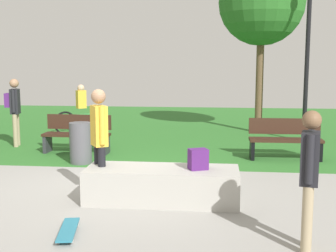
# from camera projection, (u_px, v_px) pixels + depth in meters

# --- Properties ---
(ground_plane) EXTENTS (28.00, 28.00, 0.00)m
(ground_plane) POSITION_uv_depth(u_px,v_px,m) (104.00, 186.00, 7.84)
(ground_plane) COLOR gray
(grass_lawn) EXTENTS (26.60, 12.68, 0.01)m
(grass_lawn) POSITION_uv_depth(u_px,v_px,m) (159.00, 125.00, 15.38)
(grass_lawn) COLOR #2D6B28
(grass_lawn) RESTS_ON ground_plane
(concrete_ledge) EXTENTS (2.38, 0.84, 0.54)m
(concrete_ledge) POSITION_uv_depth(u_px,v_px,m) (162.00, 185.00, 6.93)
(concrete_ledge) COLOR #A8A59E
(concrete_ledge) RESTS_ON ground_plane
(backpack_on_ledge) EXTENTS (0.34, 0.29, 0.32)m
(backpack_on_ledge) POSITION_uv_depth(u_px,v_px,m) (198.00, 159.00, 6.80)
(backpack_on_ledge) COLOR #4C1E66
(backpack_on_ledge) RESTS_ON concrete_ledge
(skater_performing_trick) EXTENTS (0.27, 0.42, 1.64)m
(skater_performing_trick) POSITION_uv_depth(u_px,v_px,m) (309.00, 170.00, 5.03)
(skater_performing_trick) COLOR tan
(skater_performing_trick) RESTS_ON ground_plane
(skater_watching) EXTENTS (0.34, 0.38, 1.75)m
(skater_watching) POSITION_uv_depth(u_px,v_px,m) (99.00, 135.00, 7.04)
(skater_watching) COLOR black
(skater_watching) RESTS_ON ground_plane
(skateboard_by_ledge) EXTENTS (0.35, 0.82, 0.08)m
(skateboard_by_ledge) POSITION_uv_depth(u_px,v_px,m) (68.00, 230.00, 5.62)
(skateboard_by_ledge) COLOR teal
(skateboard_by_ledge) RESTS_ON ground_plane
(park_bench_center_lawn) EXTENTS (1.62, 0.52, 0.91)m
(park_bench_center_lawn) POSITION_uv_depth(u_px,v_px,m) (77.00, 133.00, 10.67)
(park_bench_center_lawn) COLOR #331E14
(park_bench_center_lawn) RESTS_ON ground_plane
(park_bench_far_left) EXTENTS (1.61, 0.50, 0.91)m
(park_bench_far_left) POSITION_uv_depth(u_px,v_px,m) (285.00, 138.00, 9.95)
(park_bench_far_left) COLOR #331E14
(park_bench_far_left) RESTS_ON ground_plane
(tree_slender_maple) EXTENTS (2.58, 2.58, 5.24)m
(tree_slender_maple) POSITION_uv_depth(u_px,v_px,m) (262.00, 3.00, 13.27)
(tree_slender_maple) COLOR brown
(tree_slender_maple) RESTS_ON grass_lawn
(lamp_post) EXTENTS (0.28, 0.28, 4.35)m
(lamp_post) POSITION_uv_depth(u_px,v_px,m) (308.00, 45.00, 11.94)
(lamp_post) COLOR black
(lamp_post) RESTS_ON ground_plane
(trash_bin) EXTENTS (0.47, 0.47, 0.89)m
(trash_bin) POSITION_uv_depth(u_px,v_px,m) (81.00, 143.00, 9.55)
(trash_bin) COLOR #4C4C51
(trash_bin) RESTS_ON ground_plane
(pedestrian_with_backpack) EXTENTS (0.39, 0.42, 1.75)m
(pedestrian_with_backpack) POSITION_uv_depth(u_px,v_px,m) (14.00, 106.00, 11.40)
(pedestrian_with_backpack) COLOR tan
(pedestrian_with_backpack) RESTS_ON ground_plane
(cyclist_on_bicycle) EXTENTS (1.40, 1.25, 1.52)m
(cyclist_on_bicycle) POSITION_uv_depth(u_px,v_px,m) (82.00, 112.00, 13.81)
(cyclist_on_bicycle) COLOR black
(cyclist_on_bicycle) RESTS_ON ground_plane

